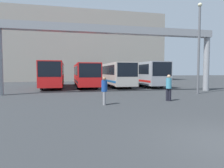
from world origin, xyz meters
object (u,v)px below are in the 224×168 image
object	(u,v)px
bus_slot_3	(144,73)
pedestrian_mid_left	(104,90)
bus_slot_1	(85,74)
pedestrian_near_left	(169,87)
bus_slot_0	(53,73)
bus_slot_2	(115,73)
lamp_post	(199,45)

from	to	relation	value
bus_slot_3	pedestrian_mid_left	distance (m)	16.90
bus_slot_3	bus_slot_1	bearing A→B (deg)	174.96
bus_slot_1	pedestrian_near_left	size ratio (longest dim) A/B	6.85
bus_slot_0	bus_slot_3	xyz separation A→B (m)	(12.31, -0.07, 0.03)
bus_slot_2	pedestrian_mid_left	distance (m)	16.06
pedestrian_mid_left	pedestrian_near_left	world-z (taller)	pedestrian_near_left
bus_slot_2	pedestrian_mid_left	xyz separation A→B (m)	(-4.31, -15.44, -0.89)
bus_slot_1	pedestrian_near_left	distance (m)	15.34
bus_slot_1	pedestrian_near_left	world-z (taller)	bus_slot_1
pedestrian_mid_left	lamp_post	world-z (taller)	lamp_post
bus_slot_3	lamp_post	distance (m)	10.72
bus_slot_0	bus_slot_2	world-z (taller)	bus_slot_0
bus_slot_2	lamp_post	size ratio (longest dim) A/B	1.53
bus_slot_3	lamp_post	bearing A→B (deg)	-84.08
pedestrian_near_left	pedestrian_mid_left	bearing A→B (deg)	-129.88
bus_slot_3	pedestrian_near_left	bearing A→B (deg)	-105.28
bus_slot_0	bus_slot_1	distance (m)	4.16
bus_slot_2	pedestrian_mid_left	bearing A→B (deg)	-105.58
pedestrian_near_left	bus_slot_0	bearing A→B (deg)	163.02
bus_slot_3	lamp_post	size ratio (longest dim) A/B	1.33
bus_slot_0	bus_slot_1	size ratio (longest dim) A/B	0.89
bus_slot_3	lamp_post	xyz separation A→B (m)	(1.07, -10.35, 2.58)
bus_slot_3	bus_slot_2	bearing A→B (deg)	168.69
bus_slot_1	bus_slot_3	bearing A→B (deg)	-5.04
bus_slot_3	lamp_post	world-z (taller)	lamp_post
bus_slot_1	bus_slot_3	size ratio (longest dim) A/B	1.13
bus_slot_3	pedestrian_near_left	xyz separation A→B (m)	(-3.81, -13.95, -0.90)
bus_slot_0	pedestrian_near_left	world-z (taller)	bus_slot_0
lamp_post	bus_slot_0	bearing A→B (deg)	142.10
bus_slot_1	pedestrian_mid_left	distance (m)	15.37
bus_slot_0	lamp_post	size ratio (longest dim) A/B	1.35
pedestrian_near_left	lamp_post	xyz separation A→B (m)	(4.88, 3.60, 3.48)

